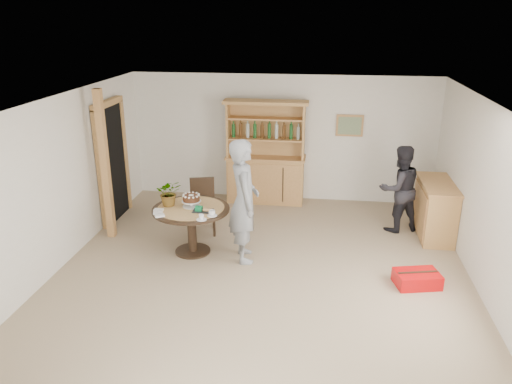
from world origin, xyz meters
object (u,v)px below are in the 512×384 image
object	(u,v)px
teen_boy	(244,201)
red_suitcase	(417,279)
hutch	(266,168)
dining_table	(191,217)
dining_chair	(203,202)
adult_person	(399,189)
sideboard	(435,209)

from	to	relation	value
teen_boy	red_suitcase	size ratio (longest dim) A/B	2.81
hutch	dining_table	world-z (taller)	hutch
dining_table	teen_boy	xyz separation A→B (m)	(0.85, -0.10, 0.35)
red_suitcase	dining_table	bearing A→B (deg)	156.70
dining_chair	teen_boy	bearing A→B (deg)	-61.17
hutch	adult_person	size ratio (longest dim) A/B	1.34
hutch	dining_chair	bearing A→B (deg)	-119.00
teen_boy	adult_person	world-z (taller)	teen_boy
dining_table	dining_chair	xyz separation A→B (m)	(-0.02, 0.83, -0.07)
adult_person	red_suitcase	xyz separation A→B (m)	(0.06, -1.92, -0.66)
hutch	sideboard	world-z (taller)	hutch
teen_boy	sideboard	bearing A→B (deg)	-83.42
sideboard	teen_boy	distance (m)	3.37
hutch	dining_table	bearing A→B (deg)	-109.73
hutch	dining_table	size ratio (longest dim) A/B	1.70
adult_person	dining_table	bearing A→B (deg)	-1.32
hutch	teen_boy	bearing A→B (deg)	-90.60
adult_person	red_suitcase	distance (m)	2.03
sideboard	dining_table	size ratio (longest dim) A/B	1.05
hutch	teen_boy	world-z (taller)	hutch
dining_table	red_suitcase	bearing A→B (deg)	-9.82
hutch	teen_boy	size ratio (longest dim) A/B	1.07
teen_boy	adult_person	size ratio (longest dim) A/B	1.25
dining_table	red_suitcase	world-z (taller)	dining_table
dining_chair	teen_boy	size ratio (longest dim) A/B	0.50
dining_table	dining_chair	distance (m)	0.83
dining_table	adult_person	distance (m)	3.58
dining_table	hutch	bearing A→B (deg)	70.27
sideboard	teen_boy	xyz separation A→B (m)	(-3.07, -1.30, 0.48)
sideboard	adult_person	world-z (taller)	adult_person
dining_chair	adult_person	xyz separation A→B (m)	(3.34, 0.51, 0.23)
dining_table	dining_chair	world-z (taller)	dining_chair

